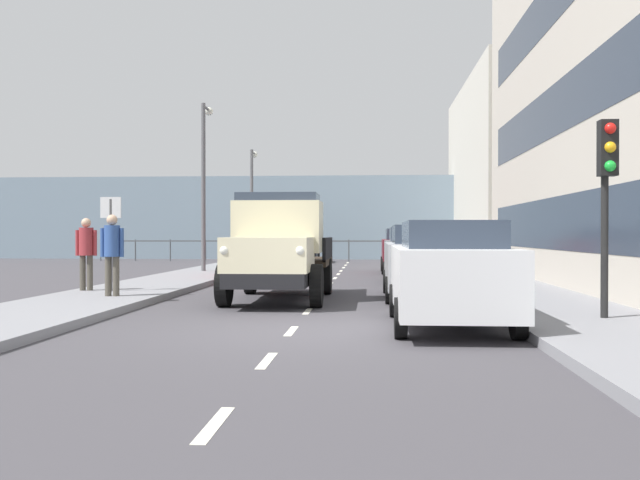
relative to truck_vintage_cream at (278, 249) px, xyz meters
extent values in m
plane|color=#423F44|center=(-0.85, -4.30, -1.18)|extent=(80.00, 80.00, 0.00)
cube|color=gray|center=(-5.62, -4.30, -1.10)|extent=(2.63, 38.87, 0.15)
cube|color=gray|center=(3.92, -4.30, -1.10)|extent=(2.63, 38.87, 0.15)
cube|color=silver|center=(-0.85, 10.31, -1.17)|extent=(0.12, 1.10, 0.01)
cube|color=silver|center=(-0.85, 7.46, -1.17)|extent=(0.12, 1.10, 0.01)
cube|color=silver|center=(-0.85, 4.88, -1.17)|extent=(0.12, 1.10, 0.01)
cube|color=silver|center=(-0.85, 2.04, -1.17)|extent=(0.12, 1.10, 0.01)
cube|color=silver|center=(-0.85, -0.55, -1.17)|extent=(0.12, 1.10, 0.01)
cube|color=silver|center=(-0.85, -3.07, -1.17)|extent=(0.12, 1.10, 0.01)
cube|color=silver|center=(-0.85, -5.66, -1.17)|extent=(0.12, 1.10, 0.01)
cube|color=silver|center=(-0.85, -8.37, -1.17)|extent=(0.12, 1.10, 0.01)
cube|color=silver|center=(-0.85, -10.83, -1.17)|extent=(0.12, 1.10, 0.01)
cube|color=silver|center=(-0.85, -13.13, -1.17)|extent=(0.12, 1.10, 0.01)
cube|color=silver|center=(-0.85, -15.94, -1.17)|extent=(0.12, 1.10, 0.01)
cube|color=silver|center=(-0.85, -18.50, -1.17)|extent=(0.12, 1.10, 0.01)
cube|color=silver|center=(-0.85, -21.42, -1.17)|extent=(0.12, 1.10, 0.01)
cube|color=#2D3847|center=(-6.96, -3.51, 0.62)|extent=(0.08, 16.33, 1.40)
cube|color=#2D3847|center=(-6.96, -3.51, 3.62)|extent=(0.08, 16.33, 1.40)
cube|color=beige|center=(-10.74, -21.59, 3.51)|extent=(7.63, 15.24, 9.37)
cube|color=gray|center=(-0.85, -26.74, 1.32)|extent=(80.00, 0.80, 5.00)
cylinder|color=#4C5156|center=(-14.85, -23.14, -0.58)|extent=(0.08, 0.08, 1.20)
cylinder|color=#4C5156|center=(-12.85, -23.14, -0.58)|extent=(0.08, 0.08, 1.20)
cylinder|color=#4C5156|center=(-10.85, -23.14, -0.58)|extent=(0.08, 0.08, 1.20)
cylinder|color=#4C5156|center=(-8.85, -23.14, -0.58)|extent=(0.08, 0.08, 1.20)
cylinder|color=#4C5156|center=(-6.85, -23.14, -0.58)|extent=(0.08, 0.08, 1.20)
cylinder|color=#4C5156|center=(-4.85, -23.14, -0.58)|extent=(0.08, 0.08, 1.20)
cylinder|color=#4C5156|center=(-2.85, -23.14, -0.58)|extent=(0.08, 0.08, 1.20)
cylinder|color=#4C5156|center=(-0.85, -23.14, -0.58)|extent=(0.08, 0.08, 1.20)
cylinder|color=#4C5156|center=(1.15, -23.14, -0.58)|extent=(0.08, 0.08, 1.20)
cylinder|color=#4C5156|center=(3.15, -23.14, -0.58)|extent=(0.08, 0.08, 1.20)
cylinder|color=#4C5156|center=(5.15, -23.14, -0.58)|extent=(0.08, 0.08, 1.20)
cylinder|color=#4C5156|center=(7.15, -23.14, -0.58)|extent=(0.08, 0.08, 1.20)
cylinder|color=#4C5156|center=(9.15, -23.14, -0.58)|extent=(0.08, 0.08, 1.20)
cylinder|color=#4C5156|center=(11.15, -23.14, -0.58)|extent=(0.08, 0.08, 1.20)
cylinder|color=#4C5156|center=(13.15, -23.14, -0.58)|extent=(0.08, 0.08, 1.20)
cube|color=#4C5156|center=(-0.85, -23.14, -0.06)|extent=(28.00, 0.08, 0.08)
cube|color=black|center=(0.00, -0.38, -0.58)|extent=(1.64, 5.60, 0.30)
cube|color=beige|center=(0.00, 1.47, -0.08)|extent=(1.72, 1.90, 0.70)
cube|color=silver|center=(0.00, 2.36, -0.11)|extent=(1.16, 0.08, 0.56)
sphere|color=white|center=(-0.74, 2.36, 0.02)|extent=(0.20, 0.20, 0.20)
sphere|color=white|center=(0.73, 2.36, 0.02)|extent=(0.20, 0.20, 0.20)
cube|color=beige|center=(0.00, -0.04, 0.50)|extent=(1.93, 1.34, 1.15)
cube|color=#2D3847|center=(0.00, -0.04, 0.97)|extent=(1.78, 1.23, 0.56)
cube|color=#2D2319|center=(0.00, -1.72, -0.35)|extent=(2.10, 2.80, 0.16)
cube|color=black|center=(-1.01, -1.72, -0.03)|extent=(0.08, 2.80, 0.56)
cube|color=black|center=(1.01, -1.72, -0.03)|extent=(0.08, 2.80, 0.56)
cylinder|color=black|center=(-0.97, 1.30, -0.73)|extent=(0.24, 0.90, 0.90)
cylinder|color=black|center=(0.97, 1.30, -0.73)|extent=(0.24, 0.90, 0.90)
cylinder|color=black|center=(-0.97, -1.92, -0.73)|extent=(0.24, 0.90, 0.90)
cylinder|color=black|center=(0.97, -1.92, -0.73)|extent=(0.24, 0.90, 0.90)
cube|color=white|center=(-3.35, 4.20, -0.38)|extent=(1.76, 4.35, 1.00)
cube|color=#2D3847|center=(-3.35, 4.40, 0.33)|extent=(1.45, 2.39, 0.42)
cylinder|color=black|center=(-2.52, 2.85, -0.88)|extent=(0.18, 0.60, 0.60)
cylinder|color=black|center=(-4.19, 2.85, -0.88)|extent=(0.18, 0.60, 0.60)
cylinder|color=black|center=(-2.52, 5.55, -0.88)|extent=(0.18, 0.60, 0.60)
cylinder|color=black|center=(-4.19, 5.55, -0.88)|extent=(0.18, 0.60, 0.60)
cube|color=#B7BABF|center=(-3.35, -0.96, -0.38)|extent=(1.83, 4.56, 1.00)
cube|color=#2D3847|center=(-3.35, -0.76, 0.33)|extent=(1.50, 2.51, 0.42)
cylinder|color=black|center=(-2.48, -2.37, -0.88)|extent=(0.18, 0.60, 0.60)
cylinder|color=black|center=(-4.22, -2.37, -0.88)|extent=(0.18, 0.60, 0.60)
cylinder|color=black|center=(-2.48, 0.45, -0.88)|extent=(0.18, 0.60, 0.60)
cylinder|color=black|center=(-4.22, 0.45, -0.88)|extent=(0.18, 0.60, 0.60)
cube|color=slate|center=(-3.35, -6.55, -0.38)|extent=(1.65, 3.89, 1.00)
cube|color=#2D3847|center=(-3.35, -6.35, 0.33)|extent=(1.35, 2.14, 0.42)
cylinder|color=black|center=(-2.57, -7.75, -0.88)|extent=(0.18, 0.60, 0.60)
cylinder|color=black|center=(-4.14, -7.75, -0.88)|extent=(0.18, 0.60, 0.60)
cylinder|color=black|center=(-2.57, -5.34, -0.88)|extent=(0.18, 0.60, 0.60)
cylinder|color=black|center=(-4.14, -5.34, -0.88)|extent=(0.18, 0.60, 0.60)
cube|color=maroon|center=(-3.35, -11.94, -0.38)|extent=(1.67, 3.83, 1.00)
cube|color=#2D3847|center=(-3.35, -11.74, 0.33)|extent=(1.37, 2.11, 0.42)
cylinder|color=black|center=(-2.56, -13.12, -0.88)|extent=(0.18, 0.60, 0.60)
cylinder|color=black|center=(-4.15, -13.12, -0.88)|extent=(0.18, 0.60, 0.60)
cylinder|color=black|center=(-2.56, -10.75, -0.88)|extent=(0.18, 0.60, 0.60)
cylinder|color=black|center=(-4.15, -10.75, -0.88)|extent=(0.18, 0.60, 0.60)
cube|color=#B21E1E|center=(1.66, -7.66, -0.38)|extent=(1.74, 4.17, 1.00)
cube|color=#2D3847|center=(1.66, -7.86, 0.33)|extent=(1.42, 2.29, 0.42)
cylinder|color=black|center=(0.84, -6.36, -0.88)|extent=(0.18, 0.60, 0.60)
cylinder|color=black|center=(2.49, -6.36, -0.88)|extent=(0.18, 0.60, 0.60)
cylinder|color=black|center=(0.84, -8.95, -0.88)|extent=(0.18, 0.60, 0.60)
cylinder|color=black|center=(2.49, -8.95, -0.88)|extent=(0.18, 0.60, 0.60)
cube|color=#1E6670|center=(1.66, -14.30, -0.38)|extent=(1.71, 4.56, 1.00)
cube|color=#2D3847|center=(1.66, -14.50, 0.33)|extent=(1.40, 2.51, 0.42)
cylinder|color=black|center=(0.85, -12.89, -0.88)|extent=(0.18, 0.60, 0.60)
cylinder|color=black|center=(2.47, -12.89, -0.88)|extent=(0.18, 0.60, 0.60)
cylinder|color=black|center=(0.85, -15.72, -0.88)|extent=(0.18, 0.60, 0.60)
cylinder|color=black|center=(2.47, -15.72, -0.88)|extent=(0.18, 0.60, 0.60)
cube|color=black|center=(1.66, -20.95, -0.38)|extent=(1.81, 4.38, 1.00)
cube|color=#2D3847|center=(1.66, -21.15, 0.33)|extent=(1.49, 2.41, 0.42)
cylinder|color=black|center=(0.80, -19.59, -0.88)|extent=(0.18, 0.60, 0.60)
cylinder|color=black|center=(2.52, -19.59, -0.88)|extent=(0.18, 0.60, 0.60)
cylinder|color=black|center=(0.80, -22.31, -0.88)|extent=(0.18, 0.60, 0.60)
cylinder|color=black|center=(2.52, -22.31, -0.88)|extent=(0.18, 0.60, 0.60)
cylinder|color=#4C473D|center=(3.51, 0.64, -0.59)|extent=(0.14, 0.14, 0.87)
cylinder|color=#4C473D|center=(3.69, 0.64, -0.59)|extent=(0.14, 0.14, 0.87)
cylinder|color=#2D4C8C|center=(3.60, 0.64, 0.19)|extent=(0.34, 0.34, 0.69)
cylinder|color=#2D4C8C|center=(3.38, 0.64, 0.15)|extent=(0.09, 0.09, 0.63)
cylinder|color=#2D4C8C|center=(3.82, 0.64, 0.15)|extent=(0.09, 0.09, 0.63)
sphere|color=tan|center=(3.60, 0.64, 0.65)|extent=(0.24, 0.24, 0.24)
cylinder|color=#4C473D|center=(4.70, -0.83, -0.60)|extent=(0.14, 0.14, 0.85)
cylinder|color=#4C473D|center=(4.88, -0.83, -0.60)|extent=(0.14, 0.14, 0.85)
cylinder|color=maroon|center=(4.79, -0.83, 0.16)|extent=(0.34, 0.34, 0.67)
cylinder|color=maroon|center=(4.57, -0.83, 0.12)|extent=(0.09, 0.09, 0.62)
cylinder|color=maroon|center=(5.01, -0.83, 0.12)|extent=(0.09, 0.09, 0.62)
sphere|color=tan|center=(4.79, -0.83, 0.61)|extent=(0.23, 0.23, 0.23)
cylinder|color=black|center=(-5.89, 4.00, 0.57)|extent=(0.12, 0.12, 3.20)
cube|color=black|center=(-5.89, 4.14, 1.72)|extent=(0.28, 0.24, 0.90)
sphere|color=red|center=(-5.89, 4.26, 2.02)|extent=(0.18, 0.18, 0.18)
sphere|color=orange|center=(-5.89, 4.26, 1.72)|extent=(0.18, 0.18, 0.18)
sphere|color=green|center=(-5.89, 4.26, 1.42)|extent=(0.18, 0.18, 0.18)
cylinder|color=#59595B|center=(4.12, -10.02, 2.07)|extent=(0.16, 0.16, 6.21)
cylinder|color=#59595B|center=(4.12, -10.47, 5.08)|extent=(0.10, 0.90, 0.10)
sphere|color=silver|center=(4.12, -10.92, 5.03)|extent=(0.32, 0.32, 0.32)
cylinder|color=#59595B|center=(3.95, -19.63, 1.78)|extent=(0.16, 0.16, 5.62)
cylinder|color=#59595B|center=(3.95, -20.08, 4.50)|extent=(0.10, 0.90, 0.10)
sphere|color=silver|center=(3.95, -20.53, 4.45)|extent=(0.32, 0.32, 0.32)
cylinder|color=#4C4C4C|center=(4.12, -0.67, 0.07)|extent=(0.07, 0.07, 2.20)
cube|color=silver|center=(4.12, -0.67, 0.97)|extent=(0.50, 0.04, 0.50)
camera|label=1|loc=(-2.09, 15.87, 0.34)|focal=39.86mm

